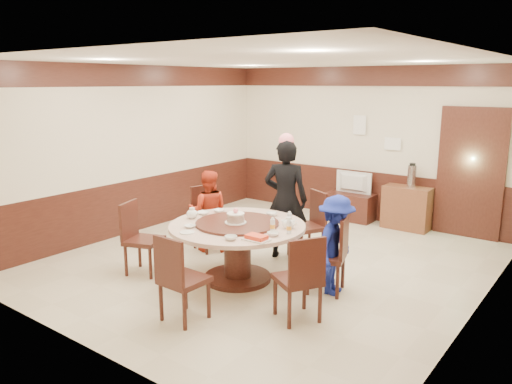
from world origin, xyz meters
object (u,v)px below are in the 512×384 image
Objects in this scene: birthday_cake at (236,218)px; side_cabinet at (407,208)px; person_red at (208,211)px; television at (352,183)px; thermos at (412,176)px; tv_stand at (351,206)px; person_blue at (336,245)px; shrimp_platter at (256,238)px; person_standing at (286,200)px; banquet_table at (237,240)px.

birthday_cake reaches higher than side_cabinet.
person_red is 1.78× the size of television.
person_red is 3.59m from thermos.
person_red is at bearing -108.24° from tv_stand.
birthday_cake is 0.72× the size of thermos.
person_blue is 1.75× the size of television.
shrimp_platter is (0.58, -0.34, -0.07)m from birthday_cake.
person_standing reaches higher than birthday_cake.
thermos reaches higher than shrimp_platter.
television reaches higher than banquet_table.
person_blue is (1.21, 0.39, 0.08)m from banquet_table.
thermos is (0.94, 2.48, 0.07)m from person_standing.
person_blue is at bearing -66.99° from tv_stand.
person_blue is 3.21m from side_cabinet.
person_blue is 4.06× the size of shrimp_platter.
banquet_table is at bearing -104.27° from side_cabinet.
person_standing reaches higher than side_cabinet.
thermos is (0.95, 3.62, 0.10)m from birthday_cake.
birthday_cake is at bearing 67.95° from person_standing.
side_cabinet is at bearing -178.64° from television.
birthday_cake is 3.59m from television.
birthday_cake is 0.32× the size of tv_stand.
person_blue is 3.44m from television.
banquet_table is 4.58× the size of thermos.
thermos reaches higher than television.
banquet_table is at bearing -105.02° from thermos.
television is 0.87× the size of side_cabinet.
tv_stand is at bearing -178.36° from side_cabinet.
person_standing is 2.49× the size of television.
birthday_cake is 3.64m from tv_stand.
person_standing is at bearing 89.65° from birthday_cake.
banquet_table is 3.55m from television.
shrimp_platter is at bearing 111.59° from person_red.
television is at bearing -178.43° from thermos.
person_red reaches higher than shrimp_platter.
tv_stand is at bearing 100.48° from shrimp_platter.
television is 1.10m from side_cabinet.
person_standing reaches higher than tv_stand.
person_red is at bearing 74.28° from person_blue.
person_blue reaches higher than side_cabinet.
person_blue is 3.21× the size of thermos.
person_red is at bearing 149.19° from banquet_table.
thermos is at bearing -178.72° from television.
banquet_table is 6.33× the size of birthday_cake.
birthday_cake reaches higher than banquet_table.
thermos is at bearing -161.86° from person_red.
thermos reaches higher than banquet_table.
television reaches higher than side_cabinet.
side_cabinet is (2.00, 2.93, -0.24)m from person_red.
person_red is 2.31m from person_blue.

